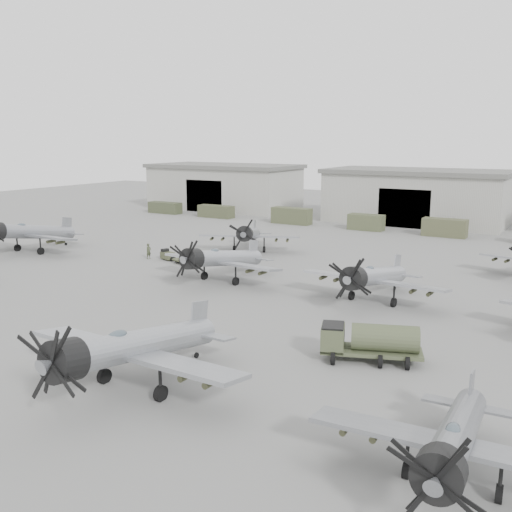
{
  "coord_description": "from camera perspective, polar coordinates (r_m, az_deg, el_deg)",
  "views": [
    {
      "loc": [
        25.18,
        -32.01,
        13.55
      ],
      "look_at": [
        -2.28,
        14.16,
        2.5
      ],
      "focal_mm": 40.0,
      "sensor_mm": 36.0,
      "label": 1
    }
  ],
  "objects": [
    {
      "name": "support_truck_1",
      "position": [
        100.62,
        -4.02,
        4.47
      ],
      "size": [
        6.53,
        2.2,
        2.13
      ],
      "primitive_type": "cube",
      "color": "#3E422B",
      "rests_on": "ground"
    },
    {
      "name": "hangar_left",
      "position": [
        113.6,
        -3.19,
        6.97
      ],
      "size": [
        29.0,
        14.8,
        8.7
      ],
      "color": "gray",
      "rests_on": "ground"
    },
    {
      "name": "tug_trailer",
      "position": [
        64.68,
        -8.15,
        -0.16
      ],
      "size": [
        6.28,
        2.94,
        1.25
      ],
      "rotation": [
        0.0,
        0.0,
        -0.3
      ],
      "color": "#3D412B",
      "rests_on": "ground"
    },
    {
      "name": "aircraft_near_1",
      "position": [
        31.73,
        -12.71,
        -8.99
      ],
      "size": [
        13.88,
        12.49,
        5.57
      ],
      "rotation": [
        0.0,
        0.0,
        -0.02
      ],
      "color": "#94979C",
      "rests_on": "ground"
    },
    {
      "name": "hangar_center",
      "position": [
        97.72,
        15.75,
        5.8
      ],
      "size": [
        29.0,
        14.8,
        8.7
      ],
      "color": "gray",
      "rests_on": "ground"
    },
    {
      "name": "ground_crew",
      "position": [
        66.66,
        -10.68,
        0.48
      ],
      "size": [
        0.51,
        0.7,
        1.79
      ],
      "primitive_type": "imported",
      "rotation": [
        0.0,
        0.0,
        1.44
      ],
      "color": "#343A26",
      "rests_on": "ground"
    },
    {
      "name": "aircraft_far_0",
      "position": [
        69.17,
        -0.71,
        2.2
      ],
      "size": [
        11.98,
        10.85,
        4.89
      ],
      "rotation": [
        0.0,
        0.0,
        0.41
      ],
      "color": "gray",
      "rests_on": "ground"
    },
    {
      "name": "support_truck_0",
      "position": [
        107.55,
        -9.09,
        4.79
      ],
      "size": [
        6.5,
        2.2,
        2.06
      ],
      "primitive_type": "cube",
      "color": "#383E28",
      "rests_on": "ground"
    },
    {
      "name": "aircraft_near_2",
      "position": [
        24.33,
        19.18,
        -17.12
      ],
      "size": [
        11.61,
        10.45,
        4.64
      ],
      "rotation": [
        0.0,
        0.0,
        0.06
      ],
      "color": "gray",
      "rests_on": "ground"
    },
    {
      "name": "fuel_tanker",
      "position": [
        36.28,
        11.33,
        -8.23
      ],
      "size": [
        6.51,
        4.27,
        2.39
      ],
      "rotation": [
        0.0,
        0.0,
        0.35
      ],
      "color": "#3F472E",
      "rests_on": "ground"
    },
    {
      "name": "aircraft_mid_2",
      "position": [
        48.4,
        11.56,
        -2.09
      ],
      "size": [
        12.53,
        11.28,
        5.0
      ],
      "rotation": [
        0.0,
        0.0,
        -0.07
      ],
      "color": "#9EA1A7",
      "rests_on": "ground"
    },
    {
      "name": "ground",
      "position": [
        42.92,
        -7.12,
        -6.87
      ],
      "size": [
        220.0,
        220.0,
        0.0
      ],
      "primitive_type": "plane",
      "color": "slate",
      "rests_on": "ground"
    },
    {
      "name": "aircraft_mid_1",
      "position": [
        54.48,
        -3.76,
        -0.29
      ],
      "size": [
        12.82,
        11.54,
        5.11
      ],
      "rotation": [
        0.0,
        0.0,
        -0.08
      ],
      "color": "#96999F",
      "rests_on": "ground"
    },
    {
      "name": "support_truck_3",
      "position": [
        87.97,
        10.95,
        3.34
      ],
      "size": [
        5.33,
        2.2,
        2.38
      ],
      "primitive_type": "cube",
      "color": "#444A31",
      "rests_on": "ground"
    },
    {
      "name": "support_truck_2",
      "position": [
        92.96,
        3.57,
        4.03
      ],
      "size": [
        6.55,
        2.2,
        2.62
      ],
      "primitive_type": "cube",
      "color": "#42472E",
      "rests_on": "ground"
    },
    {
      "name": "support_truck_4",
      "position": [
        84.8,
        18.34,
        2.7
      ],
      "size": [
        6.06,
        2.2,
        2.54
      ],
      "primitive_type": "cube",
      "color": "#46482F",
      "rests_on": "ground"
    },
    {
      "name": "aircraft_mid_0",
      "position": [
        74.01,
        -21.96,
        2.21
      ],
      "size": [
        13.83,
        12.44,
        5.56
      ],
      "rotation": [
        0.0,
        0.0,
        0.02
      ],
      "color": "gray",
      "rests_on": "ground"
    }
  ]
}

